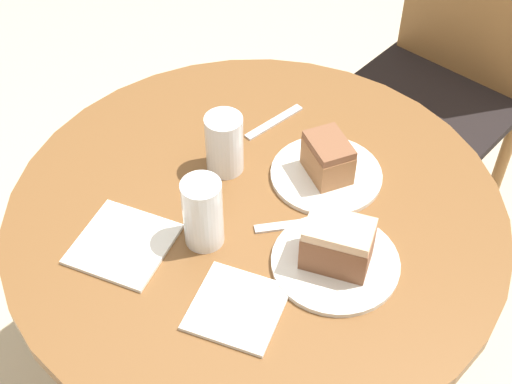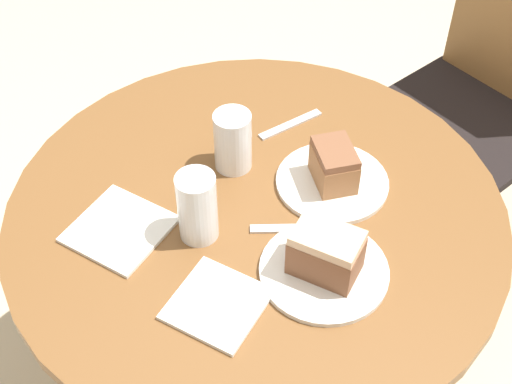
{
  "view_description": "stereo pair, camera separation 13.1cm",
  "coord_description": "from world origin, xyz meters",
  "px_view_note": "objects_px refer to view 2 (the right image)",
  "views": [
    {
      "loc": [
        0.56,
        -0.72,
        1.72
      ],
      "look_at": [
        0.0,
        0.0,
        0.77
      ],
      "focal_mm": 50.0,
      "sensor_mm": 36.0,
      "label": 1
    },
    {
      "loc": [
        0.66,
        -0.63,
        1.72
      ],
      "look_at": [
        0.0,
        0.0,
        0.77
      ],
      "focal_mm": 50.0,
      "sensor_mm": 36.0,
      "label": 2
    }
  ],
  "objects_px": {
    "cake_slice_far": "(326,252)",
    "glass_water": "(198,210)",
    "chair": "(476,101)",
    "plate_far": "(324,271)",
    "glass_lemonade": "(233,144)",
    "cake_slice_near": "(334,165)",
    "plate_near": "(332,182)"
  },
  "relations": [
    {
      "from": "plate_far",
      "to": "glass_lemonade",
      "type": "height_order",
      "value": "glass_lemonade"
    },
    {
      "from": "glass_lemonade",
      "to": "glass_water",
      "type": "xyz_separation_m",
      "value": [
        0.09,
        -0.17,
        0.01
      ]
    },
    {
      "from": "plate_near",
      "to": "plate_far",
      "type": "bearing_deg",
      "value": -51.88
    },
    {
      "from": "cake_slice_near",
      "to": "glass_water",
      "type": "bearing_deg",
      "value": -107.28
    },
    {
      "from": "plate_near",
      "to": "cake_slice_far",
      "type": "distance_m",
      "value": 0.22
    },
    {
      "from": "plate_far",
      "to": "cake_slice_near",
      "type": "distance_m",
      "value": 0.22
    },
    {
      "from": "cake_slice_far",
      "to": "glass_lemonade",
      "type": "relative_size",
      "value": 1.07
    },
    {
      "from": "plate_far",
      "to": "cake_slice_far",
      "type": "bearing_deg",
      "value": -90.0
    },
    {
      "from": "chair",
      "to": "glass_lemonade",
      "type": "height_order",
      "value": "chair"
    },
    {
      "from": "plate_near",
      "to": "glass_lemonade",
      "type": "relative_size",
      "value": 1.74
    },
    {
      "from": "plate_near",
      "to": "glass_water",
      "type": "distance_m",
      "value": 0.29
    },
    {
      "from": "plate_near",
      "to": "cake_slice_near",
      "type": "relative_size",
      "value": 1.83
    },
    {
      "from": "plate_far",
      "to": "cake_slice_near",
      "type": "height_order",
      "value": "cake_slice_near"
    },
    {
      "from": "chair",
      "to": "cake_slice_near",
      "type": "relative_size",
      "value": 8.21
    },
    {
      "from": "plate_far",
      "to": "plate_near",
      "type": "bearing_deg",
      "value": 128.12
    },
    {
      "from": "plate_far",
      "to": "cake_slice_near",
      "type": "relative_size",
      "value": 1.89
    },
    {
      "from": "chair",
      "to": "plate_far",
      "type": "distance_m",
      "value": 0.91
    },
    {
      "from": "cake_slice_far",
      "to": "glass_water",
      "type": "bearing_deg",
      "value": -156.18
    },
    {
      "from": "plate_near",
      "to": "glass_lemonade",
      "type": "xyz_separation_m",
      "value": [
        -0.17,
        -0.1,
        0.05
      ]
    },
    {
      "from": "plate_near",
      "to": "plate_far",
      "type": "relative_size",
      "value": 0.97
    },
    {
      "from": "plate_near",
      "to": "cake_slice_near",
      "type": "distance_m",
      "value": 0.05
    },
    {
      "from": "chair",
      "to": "cake_slice_far",
      "type": "relative_size",
      "value": 7.29
    },
    {
      "from": "cake_slice_near",
      "to": "cake_slice_far",
      "type": "bearing_deg",
      "value": -51.88
    },
    {
      "from": "glass_water",
      "to": "cake_slice_near",
      "type": "bearing_deg",
      "value": 72.72
    },
    {
      "from": "cake_slice_near",
      "to": "plate_far",
      "type": "bearing_deg",
      "value": -51.88
    },
    {
      "from": "cake_slice_far",
      "to": "glass_water",
      "type": "height_order",
      "value": "glass_water"
    },
    {
      "from": "cake_slice_far",
      "to": "glass_water",
      "type": "xyz_separation_m",
      "value": [
        -0.22,
        -0.1,
        0.01
      ]
    },
    {
      "from": "chair",
      "to": "plate_far",
      "type": "bearing_deg",
      "value": -72.14
    },
    {
      "from": "glass_water",
      "to": "chair",
      "type": "bearing_deg",
      "value": 89.5
    },
    {
      "from": "chair",
      "to": "plate_far",
      "type": "xyz_separation_m",
      "value": [
        0.21,
        -0.86,
        0.23
      ]
    },
    {
      "from": "plate_near",
      "to": "cake_slice_near",
      "type": "bearing_deg",
      "value": 0.0
    },
    {
      "from": "plate_near",
      "to": "cake_slice_far",
      "type": "height_order",
      "value": "cake_slice_far"
    }
  ]
}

